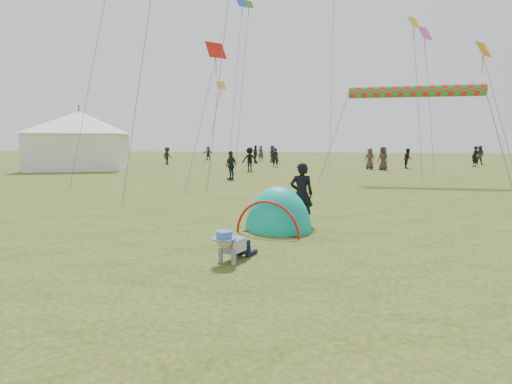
% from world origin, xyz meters
% --- Properties ---
extents(ground, '(140.00, 140.00, 0.00)m').
position_xyz_m(ground, '(0.00, 0.00, 0.00)').
color(ground, '#23370F').
extents(crawling_toddler, '(0.85, 0.99, 0.64)m').
position_xyz_m(crawling_toddler, '(-0.93, -0.08, 0.32)').
color(crawling_toddler, black).
rests_on(crawling_toddler, ground).
extents(popup_tent, '(2.08, 1.88, 2.24)m').
position_xyz_m(popup_tent, '(-0.41, 2.68, 0.00)').
color(popup_tent, teal).
rests_on(popup_tent, ground).
extents(standing_adult, '(0.65, 0.46, 1.68)m').
position_xyz_m(standing_adult, '(0.12, 3.38, 0.84)').
color(standing_adult, black).
rests_on(standing_adult, ground).
extents(event_marquee, '(9.21, 9.21, 4.86)m').
position_xyz_m(event_marquee, '(-18.57, 21.47, 2.43)').
color(event_marquee, white).
rests_on(event_marquee, ground).
extents(crowd_person_0, '(0.63, 0.45, 1.61)m').
position_xyz_m(crowd_person_0, '(-3.76, 26.58, 0.81)').
color(crowd_person_0, black).
rests_on(crowd_person_0, ground).
extents(crowd_person_1, '(1.00, 0.99, 1.63)m').
position_xyz_m(crowd_person_1, '(-16.82, 19.60, 0.81)').
color(crowd_person_1, black).
rests_on(crowd_person_1, ground).
extents(crowd_person_2, '(0.88, 1.13, 1.79)m').
position_xyz_m(crowd_person_2, '(-6.44, 31.73, 0.89)').
color(crowd_person_2, '#20293A').
rests_on(crowd_person_2, ground).
extents(crowd_person_3, '(0.88, 1.18, 1.63)m').
position_xyz_m(crowd_person_3, '(-14.35, 28.54, 0.82)').
color(crowd_person_3, black).
rests_on(crowd_person_3, ground).
extents(crowd_person_4, '(0.91, 0.69, 1.67)m').
position_xyz_m(crowd_person_4, '(3.92, 25.45, 0.83)').
color(crowd_person_4, '#41342D').
rests_on(crowd_person_4, ground).
extents(crowd_person_5, '(1.53, 1.00, 1.58)m').
position_xyz_m(crowd_person_5, '(-13.04, 37.21, 0.79)').
color(crowd_person_5, '#273643').
rests_on(crowd_person_5, ground).
extents(crowd_person_6, '(0.60, 0.74, 1.77)m').
position_xyz_m(crowd_person_6, '(13.09, 30.05, 0.89)').
color(crowd_person_6, black).
rests_on(crowd_person_6, ground).
extents(crowd_person_7, '(0.70, 0.85, 1.62)m').
position_xyz_m(crowd_person_7, '(7.05, 26.96, 0.81)').
color(crowd_person_7, black).
rests_on(crowd_person_7, ground).
extents(crowd_person_8, '(0.74, 1.06, 1.67)m').
position_xyz_m(crowd_person_8, '(-4.77, 15.18, 0.84)').
color(crowd_person_8, '#1E252D').
rests_on(crowd_person_8, ground).
extents(crowd_person_9, '(1.24, 0.87, 1.75)m').
position_xyz_m(crowd_person_9, '(-4.97, 21.56, 0.88)').
color(crowd_person_9, black).
rests_on(crowd_person_9, ground).
extents(crowd_person_10, '(1.03, 1.02, 1.79)m').
position_xyz_m(crowd_person_10, '(4.83, 24.66, 0.90)').
color(crowd_person_10, '#372C27').
rests_on(crowd_person_10, ground).
extents(crowd_person_11, '(0.92, 1.71, 1.76)m').
position_xyz_m(crowd_person_11, '(-5.13, 34.39, 0.88)').
color(crowd_person_11, '#303848').
rests_on(crowd_person_11, ground).
extents(crowd_person_12, '(0.71, 0.57, 1.70)m').
position_xyz_m(crowd_person_12, '(-6.71, 36.27, 0.85)').
color(crowd_person_12, '#2D2E33').
rests_on(crowd_person_12, ground).
extents(crowd_person_13, '(1.09, 1.06, 1.77)m').
position_xyz_m(crowd_person_13, '(14.61, 33.53, 0.89)').
color(crowd_person_13, '#40332B').
rests_on(crowd_person_13, ground).
extents(rainbow_tube_kite, '(6.84, 0.64, 0.64)m').
position_xyz_m(rainbow_tube_kite, '(5.18, 15.56, 4.85)').
color(rainbow_tube_kite, red).
extents(diamond_kite_0, '(1.09, 1.09, 0.89)m').
position_xyz_m(diamond_kite_0, '(-5.18, 13.71, 6.96)').
color(diamond_kite_0, red).
extents(diamond_kite_2, '(0.77, 0.77, 0.63)m').
position_xyz_m(diamond_kite_2, '(-7.48, 22.98, 6.43)').
color(diamond_kite_2, gold).
extents(diamond_kite_3, '(0.80, 0.80, 0.66)m').
position_xyz_m(diamond_kite_3, '(-5.84, 25.62, 13.06)').
color(diamond_kite_3, '#31871D').
extents(diamond_kite_4, '(1.09, 1.09, 0.89)m').
position_xyz_m(diamond_kite_4, '(-6.83, 27.59, 13.89)').
color(diamond_kite_4, blue).
extents(diamond_kite_7, '(0.88, 0.88, 0.72)m').
position_xyz_m(diamond_kite_7, '(7.52, 12.98, 6.33)').
color(diamond_kite_7, orange).
extents(diamond_kite_8, '(0.99, 0.99, 0.81)m').
position_xyz_m(diamond_kite_8, '(6.13, 22.15, 10.09)').
color(diamond_kite_8, gold).
extents(diamond_kite_11, '(1.26, 1.26, 1.03)m').
position_xyz_m(diamond_kite_11, '(7.46, 25.01, 10.05)').
color(diamond_kite_11, '#D54CAF').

